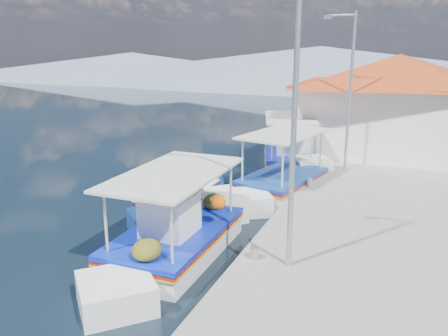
% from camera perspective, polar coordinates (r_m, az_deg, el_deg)
% --- Properties ---
extents(ground, '(160.00, 160.00, 0.00)m').
position_cam_1_polar(ground, '(11.12, -19.32, -13.98)').
color(ground, black).
rests_on(ground, ground).
extents(quay, '(5.00, 44.00, 0.50)m').
position_cam_1_polar(quay, '(14.05, 17.35, -6.45)').
color(quay, gray).
rests_on(quay, ground).
extents(bollards, '(0.20, 17.20, 0.30)m').
position_cam_1_polar(bollards, '(13.51, 8.27, -4.95)').
color(bollards, '#A5A8AD').
rests_on(bollards, quay).
extents(main_caique, '(2.26, 7.50, 2.47)m').
position_cam_1_polar(main_caique, '(11.93, -5.87, -8.55)').
color(main_caique, white).
rests_on(main_caique, ground).
extents(caique_green_canopy, '(2.97, 6.54, 2.51)m').
position_cam_1_polar(caique_green_canopy, '(16.81, 7.36, -1.86)').
color(caique_green_canopy, white).
rests_on(caique_green_canopy, ground).
extents(caique_blue_hull, '(1.79, 5.65, 1.01)m').
position_cam_1_polar(caique_blue_hull, '(15.21, -5.48, -4.05)').
color(caique_blue_hull, navy).
rests_on(caique_blue_hull, ground).
extents(caique_far, '(3.50, 6.76, 2.49)m').
position_cam_1_polar(caique_far, '(20.51, 8.20, 1.47)').
color(caique_far, white).
rests_on(caique_far, ground).
extents(harbor_building, '(10.49, 10.49, 4.40)m').
position_cam_1_polar(harbor_building, '(22.24, 20.85, 7.76)').
color(harbor_building, white).
rests_on(harbor_building, quay).
extents(lamp_post_near, '(1.21, 0.14, 6.00)m').
position_cam_1_polar(lamp_post_near, '(9.48, 8.30, 6.47)').
color(lamp_post_near, '#A5A8AD').
rests_on(lamp_post_near, quay).
extents(lamp_post_far, '(1.21, 0.14, 6.00)m').
position_cam_1_polar(lamp_post_far, '(18.29, 15.36, 10.22)').
color(lamp_post_far, '#A5A8AD').
rests_on(lamp_post_far, quay).
extents(mountain_ridge, '(171.40, 96.00, 5.50)m').
position_cam_1_polar(mountain_ridge, '(63.18, 22.46, 11.11)').
color(mountain_ridge, slate).
rests_on(mountain_ridge, ground).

